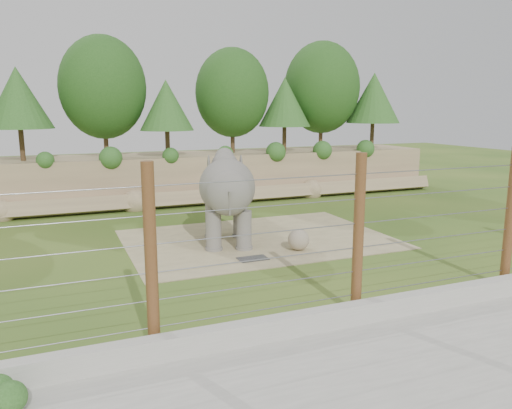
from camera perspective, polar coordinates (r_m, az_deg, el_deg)
name	(u,v)px	position (r m, az deg, el deg)	size (l,w,h in m)	color
ground	(279,262)	(16.64, 2.64, -6.63)	(90.00, 90.00, 0.00)	#31561B
back_embankment	(192,128)	(28.03, -7.31, 8.70)	(30.00, 5.52, 8.77)	#8D7558
dirt_patch	(258,239)	(19.46, 0.24, -3.98)	(10.00, 7.00, 0.02)	#9A8B63
drain_grate	(253,259)	(16.92, -0.36, -6.20)	(1.00, 0.60, 0.03)	#262628
elephant	(227,200)	(18.56, -3.30, 0.55)	(1.78, 4.15, 3.36)	slate
stone_ball	(299,240)	(17.93, 4.89, -4.02)	(0.77, 0.77, 0.77)	gray
retaining_wall	(367,311)	(12.48, 12.61, -11.81)	(26.00, 0.35, 0.50)	#A6A59B
walkway	(424,359)	(11.17, 18.66, -16.36)	(26.00, 4.00, 0.01)	#A6A59B
barrier_fence	(358,235)	(12.32, 11.62, -3.48)	(20.26, 0.26, 4.00)	#552C18
walkway_shrub	(4,396)	(9.81, -26.84, -18.90)	(0.63, 0.63, 0.63)	#2B591F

